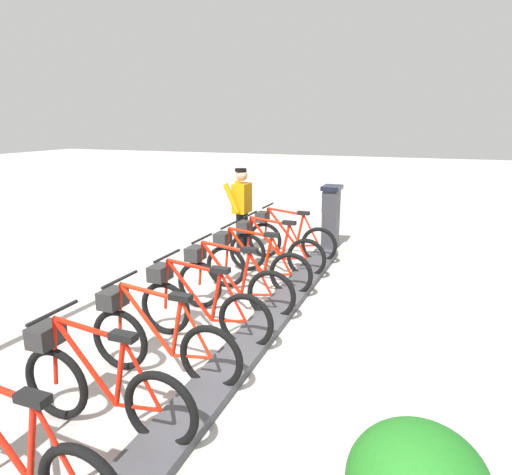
{
  "coord_description": "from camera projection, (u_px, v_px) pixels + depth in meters",
  "views": [
    {
      "loc": [
        -1.8,
        4.67,
        2.53
      ],
      "look_at": [
        0.5,
        -1.36,
        0.9
      ],
      "focal_mm": 32.53,
      "sensor_mm": 36.0,
      "label": 1
    }
  ],
  "objects": [
    {
      "name": "dock_rail_base",
      "position": [
        254.0,
        337.0,
        5.46
      ],
      "size": [
        0.44,
        7.85,
        0.1
      ],
      "primitive_type": "cube",
      "color": "#47474C",
      "rests_on": "ground"
    },
    {
      "name": "bike_docked_2",
      "position": [
        253.0,
        264.0,
        7.0
      ],
      "size": [
        1.72,
        0.54,
        1.02
      ],
      "color": "black",
      "rests_on": "ground"
    },
    {
      "name": "bike_docked_7",
      "position": [
        7.0,
        454.0,
        3.01
      ],
      "size": [
        1.72,
        0.54,
        1.02
      ],
      "color": "black",
      "rests_on": "ground"
    },
    {
      "name": "worker_near_rack",
      "position": [
        242.0,
        208.0,
        8.88
      ],
      "size": [
        0.46,
        0.62,
        1.66
      ],
      "color": "white",
      "rests_on": "ground"
    },
    {
      "name": "bike_docked_3",
      "position": [
        229.0,
        282.0,
        6.2
      ],
      "size": [
        1.72,
        0.54,
        1.02
      ],
      "color": "black",
      "rests_on": "ground"
    },
    {
      "name": "bike_docked_5",
      "position": [
        157.0,
        338.0,
        4.6
      ],
      "size": [
        1.72,
        0.54,
        1.02
      ],
      "color": "black",
      "rests_on": "ground"
    },
    {
      "name": "payment_kiosk",
      "position": [
        331.0,
        216.0,
        9.34
      ],
      "size": [
        0.36,
        0.52,
        1.28
      ],
      "color": "#38383D",
      "rests_on": "ground"
    },
    {
      "name": "bike_docked_0",
      "position": [
        287.0,
        237.0,
        8.6
      ],
      "size": [
        1.72,
        0.54,
        1.02
      ],
      "color": "black",
      "rests_on": "ground"
    },
    {
      "name": "bike_docked_4",
      "position": [
        198.0,
        306.0,
        5.4
      ],
      "size": [
        1.72,
        0.54,
        1.02
      ],
      "color": "black",
      "rests_on": "ground"
    },
    {
      "name": "bike_docked_6",
      "position": [
        98.0,
        384.0,
        3.81
      ],
      "size": [
        1.72,
        0.54,
        1.02
      ],
      "color": "black",
      "rests_on": "ground"
    },
    {
      "name": "ground_plane",
      "position": [
        254.0,
        341.0,
        5.47
      ],
      "size": [
        60.0,
        60.0,
        0.0
      ],
      "primitive_type": "plane",
      "color": "#BFB3AD"
    },
    {
      "name": "bike_docked_1",
      "position": [
        272.0,
        249.0,
        7.8
      ],
      "size": [
        1.72,
        0.54,
        1.02
      ],
      "color": "black",
      "rests_on": "ground"
    }
  ]
}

